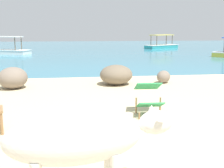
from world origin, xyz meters
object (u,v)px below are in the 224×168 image
object	(u,v)px
deck_chair_near	(149,96)
boat_teal	(162,45)
cow	(79,138)
boat_white	(6,50)

from	to	relation	value
deck_chair_near	boat_teal	size ratio (longest dim) A/B	0.21
cow	boat_teal	world-z (taller)	boat_teal
deck_chair_near	boat_teal	xyz separation A→B (m)	(6.78, 20.79, -0.13)
boat_teal	boat_white	xyz separation A→B (m)	(-13.41, -4.88, 0.00)
boat_teal	boat_white	distance (m)	14.27
cow	boat_white	distance (m)	19.43
deck_chair_near	boat_white	bearing A→B (deg)	-153.83
deck_chair_near	boat_white	xyz separation A→B (m)	(-6.63, 15.91, -0.13)
cow	boat_white	xyz separation A→B (m)	(-5.14, 18.74, -0.42)
deck_chair_near	boat_teal	bearing A→B (deg)	165.50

